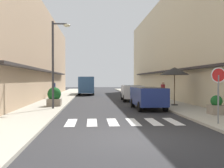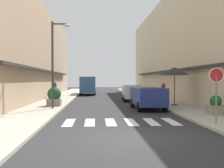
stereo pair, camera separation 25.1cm
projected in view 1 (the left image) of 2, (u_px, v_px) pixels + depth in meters
The scene contains 16 objects.
ground_plane at pixel (107, 100), 25.40m from camera, with size 91.53×91.53×0.00m, color #2B2B2D.
sidewalk_left at pixel (58, 100), 25.04m from camera, with size 2.71×58.25×0.12m, color #ADA899.
sidewalk_right at pixel (154, 99), 25.76m from camera, with size 2.71×58.25×0.12m, color #ADA899.
building_row_left at pixel (20, 53), 25.75m from camera, with size 5.50×39.44×9.31m.
building_row_right at pixel (188, 47), 27.05m from camera, with size 5.50×39.44×10.69m.
crosswalk at pixel (123, 122), 12.11m from camera, with size 5.20×2.20×0.01m.
parked_car_near at pixel (148, 96), 17.29m from camera, with size 1.86×3.95×1.47m.
parked_car_mid at pixel (132, 91), 24.26m from camera, with size 1.93×3.96×1.47m.
delivery_van at pixel (87, 84), 34.50m from camera, with size 2.02×5.41×2.37m.
round_street_sign at pixel (218, 81), 10.97m from camera, with size 0.65×0.07×2.36m.
street_lamp at pixel (56, 56), 16.77m from camera, with size 1.19×0.28×5.59m.
cafe_umbrella at pixel (175, 71), 18.99m from camera, with size 2.13×2.13×2.76m.
planter_corner at pixel (216, 106), 14.00m from camera, with size 0.77×0.77×1.02m.
planter_midblock at pixel (54, 97), 18.51m from camera, with size 0.96×0.96×1.32m.
pedestrian_walking_near at pixel (163, 92), 20.93m from camera, with size 0.34×0.34×1.70m.
pedestrian_walking_far at pixel (54, 89), 26.30m from camera, with size 0.34×0.34×1.75m.
Camera 1 is at (-1.43, -8.70, 1.96)m, focal length 41.97 mm.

